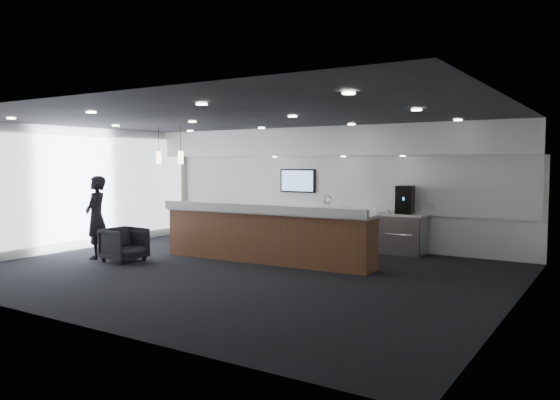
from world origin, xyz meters
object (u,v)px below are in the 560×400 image
Objects in this scene: coffee_machine at (405,200)px; armchair at (124,244)px; service_counter at (266,235)px; lounge_guest at (96,217)px.

armchair is (-4.80, -4.13, -0.91)m from coffee_machine.
coffee_machine reaches higher than service_counter.
lounge_guest reaches higher than service_counter.
armchair is at bearing -151.46° from service_counter.
coffee_machine is 0.35× the size of lounge_guest.
service_counter is 6.11× the size of armchair.
coffee_machine is at bearing -45.25° from armchair.
service_counter is 2.67× the size of lounge_guest.
armchair is 0.98m from lounge_guest.
service_counter is 3.41m from coffee_machine.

